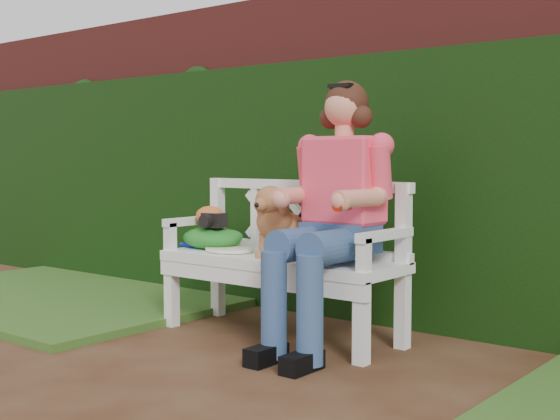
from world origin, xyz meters
The scene contains 11 objects.
ground centered at (0.00, 0.00, 0.00)m, with size 60.00×60.00×0.00m, color #3E1E10.
brick_wall centered at (0.00, 1.90, 1.10)m, with size 10.00×0.30×2.20m, color maroon.
ivy_hedge centered at (0.00, 1.68, 0.85)m, with size 10.00×0.18×1.70m, color #113309.
grass_left centered at (-2.40, 0.90, 0.03)m, with size 2.60×2.00×0.05m, color #234314.
garden_bench centered at (-0.39, 0.98, 0.24)m, with size 1.58×0.60×0.48m, color white, non-canonical shape.
seated_woman centered at (0.04, 0.96, 0.74)m, with size 0.63×0.84×1.49m, color #F6336C, non-canonical shape.
dog centered at (-0.36, 0.96, 0.69)m, with size 0.28×0.38×0.42m, color brown, non-canonical shape.
tennis_racket centered at (-0.78, 0.93, 0.49)m, with size 0.61×0.26×0.03m, color silver, non-canonical shape.
green_bag centered at (-0.95, 0.99, 0.55)m, with size 0.41×0.32×0.14m, color #2C7D34, non-canonical shape.
camera_item centered at (-0.89, 0.96, 0.67)m, with size 0.14×0.10×0.09m, color black.
baseball_glove centered at (-0.96, 0.99, 0.69)m, with size 0.21×0.15×0.13m, color #CD642B.
Camera 1 is at (2.33, -2.42, 1.05)m, focal length 48.00 mm.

